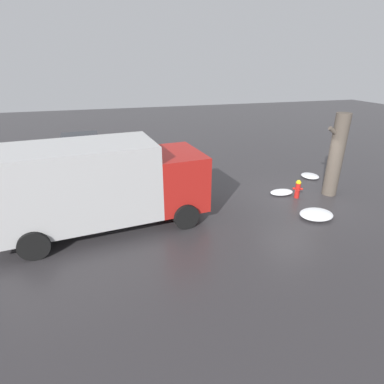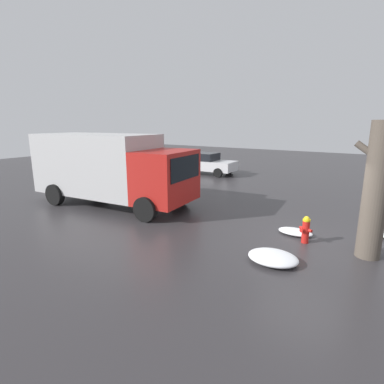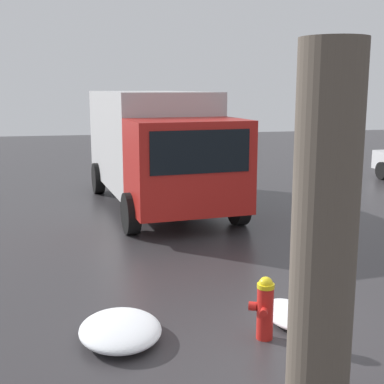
# 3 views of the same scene
# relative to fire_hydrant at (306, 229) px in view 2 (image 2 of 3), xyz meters

# --- Properties ---
(ground_plane) EXTENTS (60.00, 60.00, 0.00)m
(ground_plane) POSITION_rel_fire_hydrant_xyz_m (-0.00, -0.00, -0.42)
(ground_plane) COLOR #333033
(fire_hydrant) EXTENTS (0.41, 0.34, 0.81)m
(fire_hydrant) POSITION_rel_fire_hydrant_xyz_m (0.00, 0.00, 0.00)
(fire_hydrant) COLOR red
(fire_hydrant) RESTS_ON ground_plane
(tree_trunk) EXTENTS (0.91, 0.60, 3.52)m
(tree_trunk) POSITION_rel_fire_hydrant_xyz_m (-1.60, 0.04, 1.36)
(tree_trunk) COLOR brown
(tree_trunk) RESTS_ON ground_plane
(delivery_truck) EXTENTS (7.27, 3.37, 2.99)m
(delivery_truck) POSITION_rel_fire_hydrant_xyz_m (8.05, 0.22, 1.22)
(delivery_truck) COLOR red
(delivery_truck) RESTS_ON ground_plane
(parked_car) EXTENTS (4.41, 2.12, 1.44)m
(parked_car) POSITION_rel_fire_hydrant_xyz_m (9.00, -8.85, 0.32)
(parked_car) COLOR silver
(parked_car) RESTS_ON ground_plane
(snow_pile_by_hydrant) EXTENTS (1.27, 1.03, 0.26)m
(snow_pile_by_hydrant) POSITION_rel_fire_hydrant_xyz_m (0.34, 1.77, -0.29)
(snow_pile_by_hydrant) COLOR white
(snow_pile_by_hydrant) RESTS_ON ground_plane
(snow_pile_by_tree) EXTENTS (1.05, 0.65, 0.18)m
(snow_pile_by_tree) POSITION_rel_fire_hydrant_xyz_m (0.42, -0.51, -0.33)
(snow_pile_by_tree) COLOR white
(snow_pile_by_tree) RESTS_ON ground_plane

